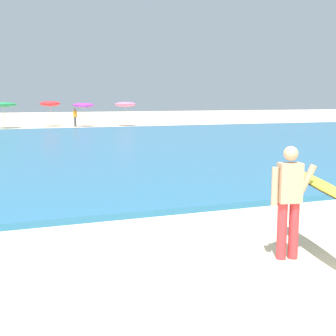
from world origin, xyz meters
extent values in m
plane|color=beige|center=(0.00, 0.00, 0.00)|extent=(160.00, 160.00, 0.00)
cube|color=teal|center=(0.00, 18.34, 0.07)|extent=(120.00, 28.00, 0.14)
cylinder|color=red|center=(1.36, 1.30, 0.44)|extent=(0.15, 0.15, 0.88)
cylinder|color=red|center=(1.55, 1.26, 0.44)|extent=(0.15, 0.15, 0.88)
cube|color=tan|center=(1.45, 1.28, 1.18)|extent=(0.38, 0.29, 0.60)
sphere|color=tan|center=(1.45, 1.28, 1.62)|extent=(0.22, 0.22, 0.22)
cylinder|color=tan|center=(1.23, 1.33, 1.13)|extent=(0.10, 0.10, 0.58)
cylinder|color=tan|center=(1.72, 1.24, 1.20)|extent=(0.32, 0.17, 0.51)
ellipsoid|color=yellow|center=(1.95, 1.16, 1.13)|extent=(0.87, 2.65, 0.27)
ellipsoid|color=black|center=(1.95, 1.16, 1.11)|extent=(0.92, 2.75, 0.23)
cylinder|color=beige|center=(-1.93, 35.39, 0.93)|extent=(0.05, 0.05, 1.87)
ellipsoid|color=#23844C|center=(-1.93, 35.39, 1.93)|extent=(2.08, 2.09, 0.51)
cylinder|color=beige|center=(1.88, 36.64, 0.96)|extent=(0.05, 0.05, 1.91)
ellipsoid|color=red|center=(1.88, 36.64, 1.99)|extent=(1.75, 1.76, 0.52)
cylinder|color=beige|center=(4.59, 35.60, 0.90)|extent=(0.05, 0.05, 1.81)
ellipsoid|color=purple|center=(4.59, 35.60, 1.86)|extent=(1.85, 1.86, 0.44)
cylinder|color=beige|center=(8.26, 35.25, 0.93)|extent=(0.05, 0.05, 1.86)
ellipsoid|color=pink|center=(8.26, 35.25, 1.92)|extent=(1.86, 1.87, 0.44)
cylinder|color=#383842|center=(3.87, 35.78, 0.42)|extent=(0.20, 0.20, 0.84)
cube|color=orange|center=(3.87, 35.78, 1.11)|extent=(0.32, 0.20, 0.54)
sphere|color=#9E7051|center=(3.87, 35.78, 1.48)|extent=(0.20, 0.20, 0.20)
camera|label=1|loc=(-2.61, -4.34, 2.42)|focal=48.74mm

